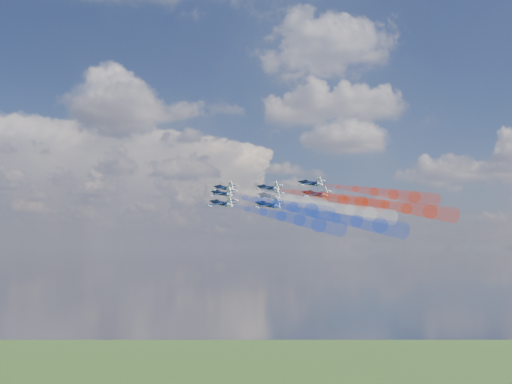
{
  "coord_description": "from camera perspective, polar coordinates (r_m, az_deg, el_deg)",
  "views": [
    {
      "loc": [
        -8.24,
        -194.16,
        154.68
      ],
      "look_at": [
        -5.32,
        -11.22,
        172.12
      ],
      "focal_mm": 41.48,
      "sensor_mm": 36.0,
      "label": 1
    }
  ],
  "objects": [
    {
      "name": "trail_center_third",
      "position": [
        159.51,
        7.21,
        -1.42
      ],
      "size": [
        28.74,
        36.19,
        12.25
      ],
      "primitive_type": null,
      "rotation": [
        0.18,
        -0.22,
        0.61
      ],
      "color": "white"
    },
    {
      "name": "jet_rear_left",
      "position": [
        166.11,
        1.17,
        -1.23
      ],
      "size": [
        15.11,
        15.68,
        7.35
      ],
      "primitive_type": null,
      "rotation": [
        0.18,
        -0.22,
        0.61
      ],
      "color": "black"
    },
    {
      "name": "trail_lead",
      "position": [
        176.89,
        1.76,
        -0.45
      ],
      "size": [
        28.74,
        36.19,
        12.25
      ],
      "primitive_type": null,
      "rotation": [
        0.18,
        -0.22,
        0.61
      ],
      "color": "white"
    },
    {
      "name": "trail_rear_left",
      "position": [
        146.82,
        7.66,
        -2.47
      ],
      "size": [
        28.74,
        36.19,
        12.25
      ],
      "primitive_type": null,
      "rotation": [
        0.18,
        -0.22,
        0.61
      ],
      "color": "blue"
    },
    {
      "name": "jet_inner_right",
      "position": [
        192.12,
        1.18,
        0.42
      ],
      "size": [
        15.11,
        15.68,
        7.35
      ],
      "primitive_type": null,
      "rotation": [
        0.18,
        -0.22,
        0.61
      ],
      "color": "black"
    },
    {
      "name": "jet_center_third",
      "position": [
        178.91,
        1.24,
        -0.38
      ],
      "size": [
        15.11,
        15.68,
        7.35
      ],
      "primitive_type": null,
      "rotation": [
        0.18,
        -0.22,
        0.61
      ],
      "color": "black"
    },
    {
      "name": "trail_outer_left",
      "position": [
        148.75,
        2.4,
        -2.31
      ],
      "size": [
        28.74,
        36.19,
        12.25
      ],
      "primitive_type": null,
      "rotation": [
        0.18,
        -0.22,
        0.61
      ],
      "color": "blue"
    },
    {
      "name": "trail_inner_right",
      "position": [
        172.59,
        6.69,
        -0.45
      ],
      "size": [
        28.74,
        36.19,
        12.25
      ],
      "primitive_type": null,
      "rotation": [
        0.18,
        -0.22,
        0.61
      ],
      "color": "red"
    },
    {
      "name": "jet_inner_left",
      "position": [
        183.79,
        -3.32,
        -0.13
      ],
      "size": [
        15.11,
        15.68,
        7.35
      ],
      "primitive_type": null,
      "rotation": [
        0.18,
        -0.22,
        0.61
      ],
      "color": "black"
    },
    {
      "name": "jet_rear_right",
      "position": [
        176.6,
        5.76,
        -0.18
      ],
      "size": [
        15.11,
        15.68,
        7.35
      ],
      "primitive_type": null,
      "rotation": [
        0.18,
        -0.22,
        0.61
      ],
      "color": "black"
    },
    {
      "name": "trail_outer_right",
      "position": [
        172.32,
        11.29,
        0.04
      ],
      "size": [
        28.74,
        36.19,
        12.25
      ],
      "primitive_type": null,
      "rotation": [
        0.18,
        -0.22,
        0.61
      ],
      "color": "red"
    },
    {
      "name": "jet_lead",
      "position": [
        197.76,
        -3.11,
        0.4
      ],
      "size": [
        15.11,
        15.68,
        7.35
      ],
      "primitive_type": null,
      "rotation": [
        0.18,
        -0.22,
        0.61
      ],
      "color": "black"
    },
    {
      "name": "jet_outer_right",
      "position": [
        190.49,
        5.3,
        0.86
      ],
      "size": [
        15.11,
        15.68,
        7.35
      ],
      "primitive_type": null,
      "rotation": [
        0.18,
        -0.22,
        0.61
      ],
      "color": "black"
    },
    {
      "name": "jet_outer_left",
      "position": [
        169.48,
        -3.35,
        -1.09
      ],
      "size": [
        15.11,
        15.68,
        7.35
      ],
      "primitive_type": null,
      "rotation": [
        0.18,
        -0.22,
        0.61
      ],
      "color": "black"
    },
    {
      "name": "trail_inner_left",
      "position": [
        162.94,
        1.93,
        -1.12
      ],
      "size": [
        28.74,
        36.19,
        12.25
      ],
      "primitive_type": null,
      "rotation": [
        0.18,
        -0.22,
        0.61
      ],
      "color": "blue"
    },
    {
      "name": "trail_rear_right",
      "position": [
        158.74,
        12.32,
        -1.2
      ],
      "size": [
        28.74,
        36.19,
        12.25
      ],
      "primitive_type": null,
      "rotation": [
        0.18,
        -0.22,
        0.61
      ],
      "color": "red"
    }
  ]
}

